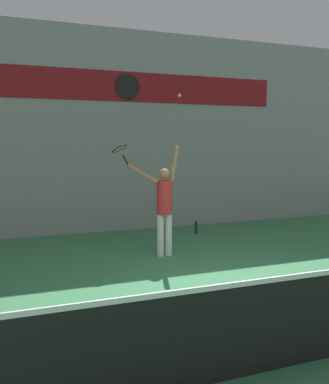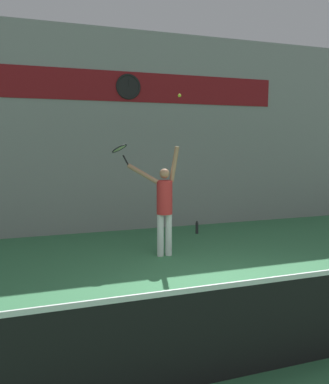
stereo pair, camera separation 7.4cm
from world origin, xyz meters
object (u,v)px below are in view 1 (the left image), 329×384
Objects in this scene: tennis_ball at (179,95)px; tennis_player at (164,203)px; water_bottle at (196,228)px; scoreboard_clock at (127,87)px; tennis_racket at (120,149)px.

tennis_player is at bearing 163.88° from tennis_ball.
scoreboard_clock is at bearing 149.33° from water_bottle.
tennis_player is 2.23m from water_bottle.
water_bottle is (1.07, 1.59, -2.98)m from tennis_ball.
tennis_ball is at bearing -28.64° from tennis_racket.
tennis_racket is 1.57m from tennis_ball.
scoreboard_clock is at bearing 72.06° from tennis_racket.
water_bottle is at bearing 25.81° from tennis_racket.
tennis_racket reaches higher than tennis_player.
tennis_racket is 1.42× the size of water_bottle.
tennis_player is 33.70× the size of tennis_ball.
scoreboard_clock reaches higher than tennis_ball.
scoreboard_clock is 2.57m from tennis_ball.
tennis_ball is at bearing -16.12° from tennis_player.
scoreboard_clock is 9.66× the size of tennis_ball.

